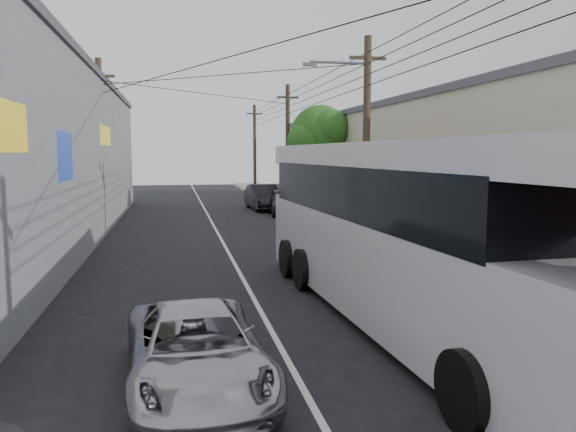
{
  "coord_description": "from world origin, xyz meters",
  "views": [
    {
      "loc": [
        -1.91,
        -7.27,
        3.69
      ],
      "look_at": [
        1.35,
        8.87,
        1.85
      ],
      "focal_mm": 35.0,
      "sensor_mm": 36.0,
      "label": 1
    }
  ],
  "objects_px": {
    "coach_bus": "(405,230)",
    "pedestrian_near": "(419,246)",
    "jeepney": "(196,350)",
    "parked_suv": "(335,226)",
    "pedestrian_far": "(356,223)",
    "parked_car_mid": "(285,201)",
    "parked_car_far": "(263,197)"
  },
  "relations": [
    {
      "from": "coach_bus",
      "to": "pedestrian_near",
      "type": "relative_size",
      "value": 9.31
    },
    {
      "from": "coach_bus",
      "to": "jeepney",
      "type": "bearing_deg",
      "value": -151.38
    },
    {
      "from": "jeepney",
      "to": "parked_suv",
      "type": "relative_size",
      "value": 0.74
    },
    {
      "from": "jeepney",
      "to": "pedestrian_far",
      "type": "relative_size",
      "value": 3.17
    },
    {
      "from": "pedestrian_near",
      "to": "parked_car_mid",
      "type": "bearing_deg",
      "value": -76.35
    },
    {
      "from": "parked_car_far",
      "to": "pedestrian_far",
      "type": "distance_m",
      "value": 14.62
    },
    {
      "from": "pedestrian_far",
      "to": "parked_car_far",
      "type": "bearing_deg",
      "value": -63.8
    },
    {
      "from": "coach_bus",
      "to": "parked_suv",
      "type": "xyz_separation_m",
      "value": [
        1.13,
        9.24,
        -1.14
      ]
    },
    {
      "from": "coach_bus",
      "to": "parked_suv",
      "type": "distance_m",
      "value": 9.37
    },
    {
      "from": "parked_car_mid",
      "to": "parked_car_far",
      "type": "distance_m",
      "value": 3.27
    },
    {
      "from": "parked_car_mid",
      "to": "parked_car_far",
      "type": "relative_size",
      "value": 0.93
    },
    {
      "from": "parked_suv",
      "to": "parked_car_far",
      "type": "height_order",
      "value": "parked_suv"
    },
    {
      "from": "coach_bus",
      "to": "jeepney",
      "type": "relative_size",
      "value": 3.02
    },
    {
      "from": "jeepney",
      "to": "pedestrian_near",
      "type": "distance_m",
      "value": 10.11
    },
    {
      "from": "coach_bus",
      "to": "pedestrian_far",
      "type": "height_order",
      "value": "coach_bus"
    },
    {
      "from": "pedestrian_far",
      "to": "parked_car_mid",
      "type": "bearing_deg",
      "value": -66.05
    },
    {
      "from": "parked_car_far",
      "to": "pedestrian_near",
      "type": "distance_m",
      "value": 20.67
    },
    {
      "from": "coach_bus",
      "to": "parked_car_mid",
      "type": "distance_m",
      "value": 21.98
    },
    {
      "from": "coach_bus",
      "to": "parked_suv",
      "type": "relative_size",
      "value": 2.23
    },
    {
      "from": "parked_suv",
      "to": "pedestrian_near",
      "type": "distance_m",
      "value": 4.96
    },
    {
      "from": "jeepney",
      "to": "parked_car_far",
      "type": "height_order",
      "value": "parked_car_far"
    },
    {
      "from": "parked_car_mid",
      "to": "pedestrian_far",
      "type": "xyz_separation_m",
      "value": [
        0.8,
        -11.36,
        0.04
      ]
    },
    {
      "from": "coach_bus",
      "to": "parked_suv",
      "type": "height_order",
      "value": "coach_bus"
    },
    {
      "from": "jeepney",
      "to": "parked_car_mid",
      "type": "height_order",
      "value": "parked_car_mid"
    },
    {
      "from": "coach_bus",
      "to": "jeepney",
      "type": "xyz_separation_m",
      "value": [
        -4.63,
        -2.8,
        -1.4
      ]
    },
    {
      "from": "parked_car_far",
      "to": "pedestrian_near",
      "type": "xyz_separation_m",
      "value": [
        1.6,
        -20.61,
        0.03
      ]
    },
    {
      "from": "coach_bus",
      "to": "parked_car_mid",
      "type": "bearing_deg",
      "value": 83.24
    },
    {
      "from": "pedestrian_far",
      "to": "coach_bus",
      "type": "bearing_deg",
      "value": 97.05
    },
    {
      "from": "parked_car_far",
      "to": "coach_bus",
      "type": "bearing_deg",
      "value": -94.81
    },
    {
      "from": "jeepney",
      "to": "pedestrian_far",
      "type": "height_order",
      "value": "pedestrian_far"
    },
    {
      "from": "coach_bus",
      "to": "parked_car_far",
      "type": "xyz_separation_m",
      "value": [
        0.81,
        25.06,
        -1.2
      ]
    },
    {
      "from": "pedestrian_near",
      "to": "pedestrian_far",
      "type": "relative_size",
      "value": 1.03
    }
  ]
}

